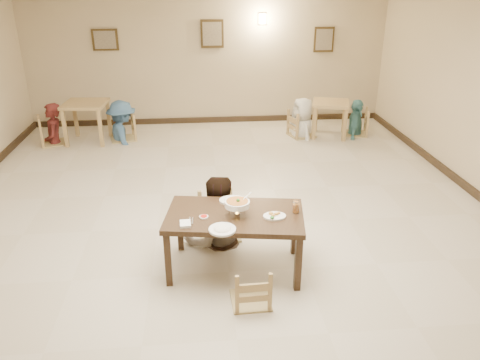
{
  "coord_description": "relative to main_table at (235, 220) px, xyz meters",
  "views": [
    {
      "loc": [
        -0.3,
        -5.66,
        3.17
      ],
      "look_at": [
        0.2,
        -0.43,
        0.86
      ],
      "focal_mm": 35.0,
      "sensor_mm": 36.0,
      "label": 1
    }
  ],
  "objects": [
    {
      "name": "floor",
      "position": [
        -0.08,
        1.03,
        -0.64
      ],
      "size": [
        10.0,
        10.0,
        0.0
      ],
      "primitive_type": "plane",
      "color": "beige",
      "rests_on": "ground"
    },
    {
      "name": "wall_back",
      "position": [
        -0.08,
        6.03,
        0.86
      ],
      "size": [
        10.0,
        0.0,
        10.0
      ],
      "primitive_type": "plane",
      "rotation": [
        1.57,
        0.0,
        0.0
      ],
      "color": "#C2AE8D",
      "rests_on": "floor"
    },
    {
      "name": "baseboard_back",
      "position": [
        -0.08,
        6.0,
        -0.58
      ],
      "size": [
        8.0,
        0.06,
        0.12
      ],
      "primitive_type": "cube",
      "color": "black",
      "rests_on": "floor"
    },
    {
      "name": "picture_a",
      "position": [
        -2.28,
        5.99,
        1.26
      ],
      "size": [
        0.55,
        0.04,
        0.45
      ],
      "color": "#362713",
      "rests_on": "wall_back"
    },
    {
      "name": "picture_b",
      "position": [
        0.02,
        5.99,
        1.36
      ],
      "size": [
        0.5,
        0.04,
        0.6
      ],
      "color": "#362713",
      "rests_on": "wall_back"
    },
    {
      "name": "picture_c",
      "position": [
        2.52,
        5.99,
        1.21
      ],
      "size": [
        0.45,
        0.04,
        0.55
      ],
      "color": "#362713",
      "rests_on": "wall_back"
    },
    {
      "name": "wall_sconce",
      "position": [
        1.12,
        5.99,
        1.66
      ],
      "size": [
        0.16,
        0.05,
        0.22
      ],
      "primitive_type": "cube",
      "color": "#FFD88C",
      "rests_on": "wall_back"
    },
    {
      "name": "main_table",
      "position": [
        0.0,
        0.0,
        0.0
      ],
      "size": [
        1.64,
        1.08,
        0.72
      ],
      "rotation": [
        0.0,
        0.0,
        -0.15
      ],
      "color": "#362315",
      "rests_on": "floor"
    },
    {
      "name": "chair_far",
      "position": [
        -0.15,
        0.76,
        -0.11
      ],
      "size": [
        0.5,
        0.5,
        1.07
      ],
      "rotation": [
        0.0,
        0.0,
        0.15
      ],
      "color": "tan",
      "rests_on": "floor"
    },
    {
      "name": "chair_near",
      "position": [
        0.11,
        -0.63,
        -0.21
      ],
      "size": [
        0.41,
        0.41,
        0.87
      ],
      "rotation": [
        0.0,
        0.0,
        3.18
      ],
      "color": "tan",
      "rests_on": "floor"
    },
    {
      "name": "main_diner",
      "position": [
        -0.19,
        0.66,
        0.25
      ],
      "size": [
        0.98,
        0.84,
        1.78
      ],
      "primitive_type": "imported",
      "rotation": [
        0.0,
        0.0,
        3.35
      ],
      "color": "gray",
      "rests_on": "floor"
    },
    {
      "name": "curry_warmer",
      "position": [
        0.02,
        -0.04,
        0.23
      ],
      "size": [
        0.31,
        0.28,
        0.25
      ],
      "color": "silver",
      "rests_on": "main_table"
    },
    {
      "name": "rice_plate_far",
      "position": [
        0.01,
        0.32,
        0.1
      ],
      "size": [
        0.32,
        0.32,
        0.07
      ],
      "color": "white",
      "rests_on": "main_table"
    },
    {
      "name": "rice_plate_near",
      "position": [
        -0.16,
        -0.36,
        0.09
      ],
      "size": [
        0.29,
        0.29,
        0.07
      ],
      "color": "white",
      "rests_on": "main_table"
    },
    {
      "name": "fried_plate",
      "position": [
        0.43,
        -0.12,
        0.1
      ],
      "size": [
        0.25,
        0.25,
        0.06
      ],
      "color": "white",
      "rests_on": "main_table"
    },
    {
      "name": "chili_dish",
      "position": [
        -0.35,
        -0.06,
        0.09
      ],
      "size": [
        0.1,
        0.1,
        0.02
      ],
      "color": "white",
      "rests_on": "main_table"
    },
    {
      "name": "napkin_cutlery",
      "position": [
        -0.55,
        -0.2,
        0.09
      ],
      "size": [
        0.15,
        0.24,
        0.03
      ],
      "color": "white",
      "rests_on": "main_table"
    },
    {
      "name": "drink_glass",
      "position": [
        0.69,
        -0.03,
        0.15
      ],
      "size": [
        0.07,
        0.07,
        0.14
      ],
      "color": "white",
      "rests_on": "main_table"
    },
    {
      "name": "bg_table_left",
      "position": [
        -2.62,
        4.87,
        0.05
      ],
      "size": [
        0.88,
        0.88,
        0.82
      ],
      "rotation": [
        0.0,
        0.0,
        -0.08
      ],
      "color": "tan",
      "rests_on": "floor"
    },
    {
      "name": "bg_table_right",
      "position": [
        2.43,
        4.76,
        -0.03
      ],
      "size": [
        0.92,
        0.92,
        0.74
      ],
      "rotation": [
        0.0,
        0.0,
        -0.29
      ],
      "color": "tan",
      "rests_on": "floor"
    },
    {
      "name": "bg_chair_ll",
      "position": [
        -3.3,
        4.79,
        -0.09
      ],
      "size": [
        0.51,
        0.51,
        1.09
      ],
      "rotation": [
        0.0,
        0.0,
        1.9
      ],
      "color": "tan",
      "rests_on": "floor"
    },
    {
      "name": "bg_chair_lr",
      "position": [
        -1.94,
        4.92,
        -0.1
      ],
      "size": [
        0.5,
        0.5,
        1.08
      ],
      "rotation": [
        0.0,
        0.0,
        -1.32
      ],
      "color": "tan",
      "rests_on": "floor"
    },
    {
      "name": "bg_chair_rl",
      "position": [
        1.84,
        4.8,
        -0.12
      ],
      "size": [
        0.49,
        0.49,
        1.05
      ],
      "rotation": [
        0.0,
        0.0,
        1.87
      ],
      "color": "tan",
      "rests_on": "floor"
    },
    {
      "name": "bg_chair_rr",
      "position": [
        3.02,
        4.8,
        -0.11
      ],
      "size": [
        0.5,
        0.5,
        1.07
      ],
      "rotation": [
        0.0,
        0.0,
        -1.81
      ],
      "color": "tan",
      "rests_on": "floor"
    },
    {
      "name": "bg_diner_a",
      "position": [
        -3.3,
        4.79,
        0.2
      ],
      "size": [
        0.51,
        0.68,
        1.67
      ],
      "primitive_type": "imported",
      "rotation": [
        0.0,
        0.0,
        4.91
      ],
      "color": "#541C1C",
      "rests_on": "floor"
    },
    {
      "name": "bg_diner_b",
      "position": [
        -1.94,
        4.92,
        0.19
      ],
      "size": [
        0.99,
        1.22,
        1.65
      ],
      "primitive_type": "imported",
      "rotation": [
        0.0,
        0.0,
        1.99
      ],
      "color": "#446991",
      "rests_on": "floor"
    },
    {
      "name": "bg_diner_c",
      "position": [
        1.84,
        4.8,
        0.19
      ],
      "size": [
        0.67,
        0.89,
        1.66
      ],
      "primitive_type": "imported",
      "rotation": [
        0.0,
        0.0,
        4.9
      ],
      "color": "silver",
      "rests_on": "floor"
    },
    {
      "name": "bg_diner_d",
      "position": [
        3.02,
        4.8,
        0.13
      ],
      "size": [
        0.69,
        0.97,
        1.53
      ],
      "primitive_type": "imported",
      "rotation": [
        0.0,
        0.0,
        1.17
      ],
      "color": "teal",
      "rests_on": "floor"
    }
  ]
}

